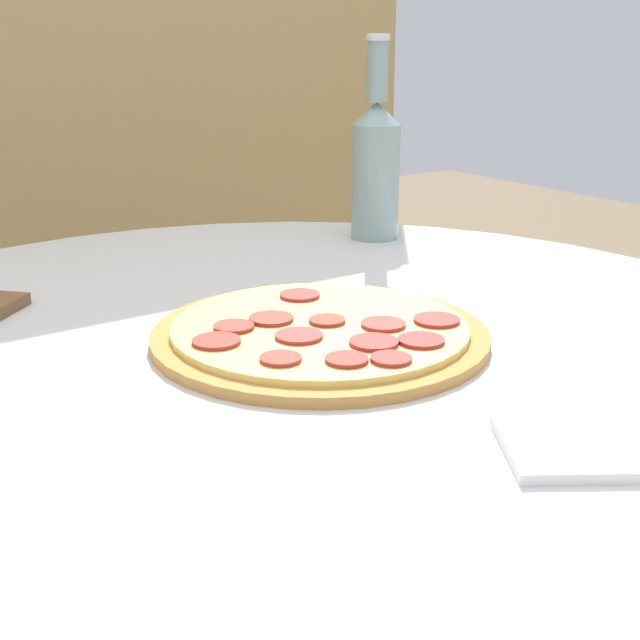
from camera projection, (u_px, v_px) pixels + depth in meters
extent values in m
cylinder|color=silver|center=(286.00, 358.00, 0.80)|extent=(1.03, 1.03, 0.02)
cube|color=tan|center=(6.00, 167.00, 1.39)|extent=(1.53, 0.04, 1.55)
cylinder|color=#B77F3D|center=(320.00, 336.00, 0.80)|extent=(0.30, 0.30, 0.01)
cylinder|color=#EACC60|center=(320.00, 327.00, 0.80)|extent=(0.27, 0.27, 0.01)
cylinder|color=maroon|center=(300.00, 295.00, 0.88)|extent=(0.04, 0.04, 0.00)
cylinder|color=#9F2C28|center=(299.00, 336.00, 0.76)|extent=(0.04, 0.04, 0.00)
cylinder|color=#9F2922|center=(218.00, 342.00, 0.75)|extent=(0.04, 0.04, 0.00)
cylinder|color=maroon|center=(272.00, 319.00, 0.81)|extent=(0.04, 0.04, 0.00)
cylinder|color=maroon|center=(234.00, 327.00, 0.78)|extent=(0.04, 0.04, 0.00)
cylinder|color=maroon|center=(421.00, 340.00, 0.75)|extent=(0.04, 0.04, 0.00)
cylinder|color=#A12920|center=(347.00, 359.00, 0.71)|extent=(0.03, 0.03, 0.00)
cylinder|color=#A32921|center=(391.00, 359.00, 0.71)|extent=(0.03, 0.03, 0.00)
cylinder|color=#9C2D1D|center=(327.00, 321.00, 0.80)|extent=(0.03, 0.03, 0.00)
cylinder|color=#A62B21|center=(281.00, 359.00, 0.71)|extent=(0.03, 0.03, 0.00)
cylinder|color=maroon|center=(374.00, 342.00, 0.75)|extent=(0.04, 0.04, 0.00)
cylinder|color=maroon|center=(437.00, 320.00, 0.80)|extent=(0.04, 0.04, 0.00)
cylinder|color=#A52D25|center=(383.00, 324.00, 0.79)|extent=(0.04, 0.04, 0.00)
cylinder|color=gray|center=(375.00, 182.00, 1.17)|extent=(0.06, 0.06, 0.15)
cone|color=gray|center=(377.00, 113.00, 1.14)|extent=(0.06, 0.06, 0.03)
cylinder|color=gray|center=(378.00, 71.00, 1.12)|extent=(0.03, 0.03, 0.07)
cylinder|color=silver|center=(378.00, 37.00, 1.11)|extent=(0.03, 0.03, 0.01)
cube|color=white|center=(616.00, 447.00, 0.59)|extent=(0.18, 0.16, 0.01)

